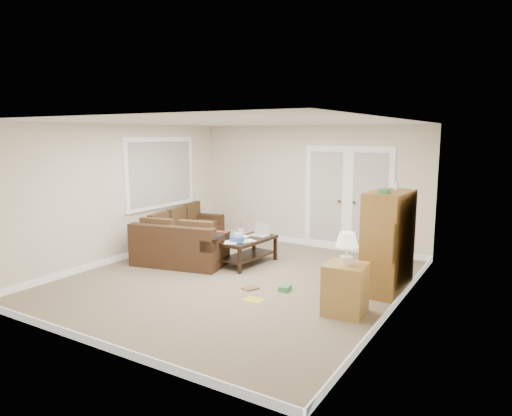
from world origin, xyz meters
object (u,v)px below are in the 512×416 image
Objects in this scene: coffee_table at (248,250)px; side_cabinet at (345,285)px; tv_armoire at (388,242)px; sectional_sofa at (183,240)px.

coffee_table is 2.65m from side_cabinet.
tv_armoire reaches higher than coffee_table.
coffee_table is at bearing -6.23° from sectional_sofa.
sectional_sofa is at bearing -169.01° from coffee_table.
sectional_sofa is at bearing 158.80° from side_cabinet.
tv_armoire reaches higher than side_cabinet.
side_cabinet is at bearing -97.31° from tv_armoire.
coffee_table reaches higher than sectional_sofa.
tv_armoire is at bearing -12.48° from sectional_sofa.
sectional_sofa is at bearing -176.57° from tv_armoire.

